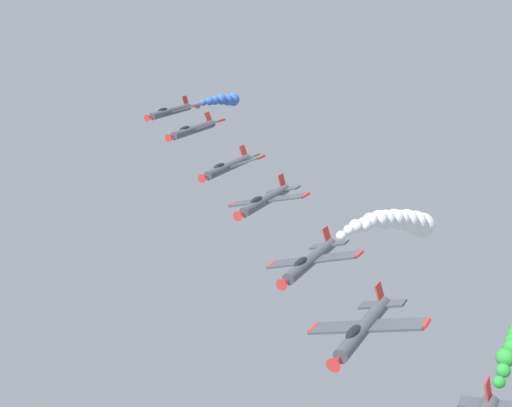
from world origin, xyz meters
TOP-DOWN VIEW (x-y plane):
  - airplane_left_inner at (-17.62, 14.50)m, footprint 9.16×10.35m
  - airplane_right_inner at (-9.54, 6.71)m, footprint 9.13×10.35m
  - smoke_trail_right_inner at (-11.11, -16.06)m, footprint 4.77×23.08m
  - airplane_left_outer at (-0.56, -0.93)m, footprint 9.28×10.35m
  - airplane_right_outer at (8.41, -7.63)m, footprint 8.95×10.35m
  - airplane_trailing at (18.54, -14.69)m, footprint 8.95×10.35m
  - airplane_high_slot at (27.25, -20.99)m, footprint 9.25×10.35m
  - smoke_trail_high_slot at (26.93, -35.31)m, footprint 2.27×11.86m

SIDE VIEW (x-z plane):
  - smoke_trail_right_inner at x=-11.11m, z-range 80.47..88.03m
  - airplane_left_inner at x=-17.62m, z-range 85.50..89.00m
  - airplane_right_inner at x=-9.54m, z-range 86.01..89.56m
  - airplane_left_outer at x=-0.56m, z-range 88.04..91.35m
  - airplane_right_outer at x=8.41m, z-range 88.39..92.44m
  - airplane_trailing at x=18.54m, z-range 90.46..94.49m
  - smoke_trail_high_slot at x=26.93m, z-range 91.37..93.96m
  - airplane_high_slot at x=27.25m, z-range 91.41..94.77m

